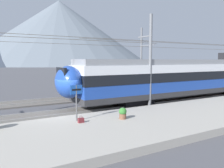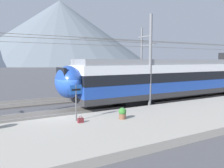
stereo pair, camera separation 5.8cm
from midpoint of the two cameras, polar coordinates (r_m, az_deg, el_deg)
ground_plane at (r=15.57m, az=-12.90°, el=-8.34°), size 400.00×400.00×0.00m
platform_slab at (r=11.73m, az=-6.67°, el=-11.95°), size 120.00×6.43×0.40m
track_near at (r=16.37m, az=-13.83°, el=-7.41°), size 120.00×3.00×0.28m
track_far at (r=21.58m, az=-17.95°, el=-4.33°), size 120.00×3.00×0.28m
train_near_platform at (r=23.84m, az=19.68°, el=1.78°), size 27.02×2.95×4.27m
train_far_track at (r=34.62m, az=22.86°, el=2.84°), size 31.94×2.99×4.27m
catenary_mast_mid at (r=18.19m, az=9.30°, el=5.81°), size 38.24×1.66×7.26m
catenary_mast_far_side at (r=28.85m, az=7.49°, el=6.27°), size 38.24×2.51×7.72m
platform_sign at (r=13.02m, az=-8.72°, el=-2.60°), size 0.70×0.08×2.01m
handbag_near_sign at (r=12.86m, az=-7.60°, el=-8.81°), size 0.32×0.18×0.39m
potted_plant_platform_edge at (r=13.49m, az=2.70°, el=-7.10°), size 0.45×0.45×0.66m
mountain_central_peak at (r=202.13m, az=-12.61°, el=12.13°), size 149.49×149.49×52.65m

